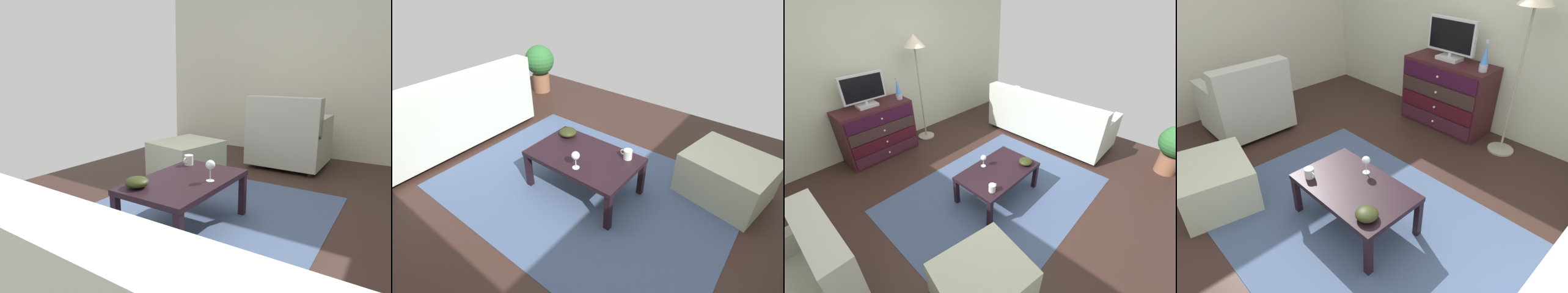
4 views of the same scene
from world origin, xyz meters
TOP-DOWN VIEW (x-y plane):
  - ground_plane at (0.00, 0.00)m, footprint 5.74×4.62m
  - area_rug at (0.20, -0.20)m, footprint 2.60×1.90m
  - coffee_table at (0.20, -0.20)m, footprint 0.95×0.59m
  - wine_glass at (0.14, -0.01)m, footprint 0.07×0.07m
  - mug at (-0.12, -0.38)m, footprint 0.11×0.08m
  - bowl_decorative at (0.53, -0.36)m, footprint 0.16×0.16m
  - couch_large at (1.96, 0.14)m, footprint 0.85×2.06m
  - ottoman at (-0.85, -0.91)m, footprint 0.80×0.72m
  - potted_plant at (2.22, -1.66)m, footprint 0.44×0.44m

SIDE VIEW (x-z plane):
  - ground_plane at x=0.00m, z-range -0.05..0.00m
  - area_rug at x=0.20m, z-range 0.00..0.01m
  - ottoman at x=-0.85m, z-range 0.00..0.40m
  - couch_large at x=1.96m, z-range -0.09..0.74m
  - coffee_table at x=0.20m, z-range 0.15..0.53m
  - bowl_decorative at x=0.53m, z-range 0.38..0.46m
  - mug at x=-0.12m, z-range 0.39..0.47m
  - potted_plant at x=2.22m, z-range 0.07..0.79m
  - wine_glass at x=0.14m, z-range 0.42..0.58m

